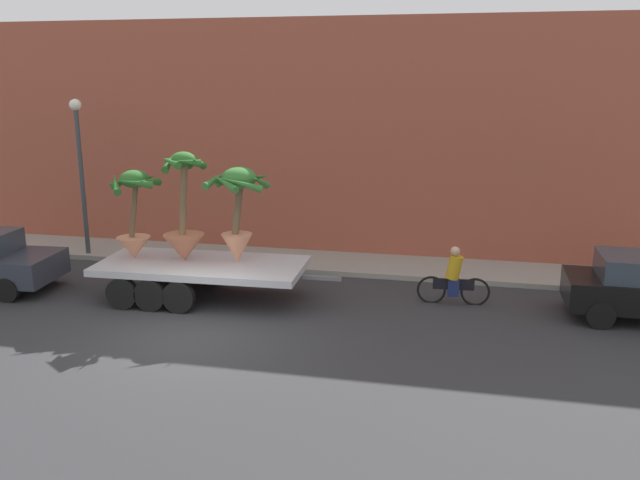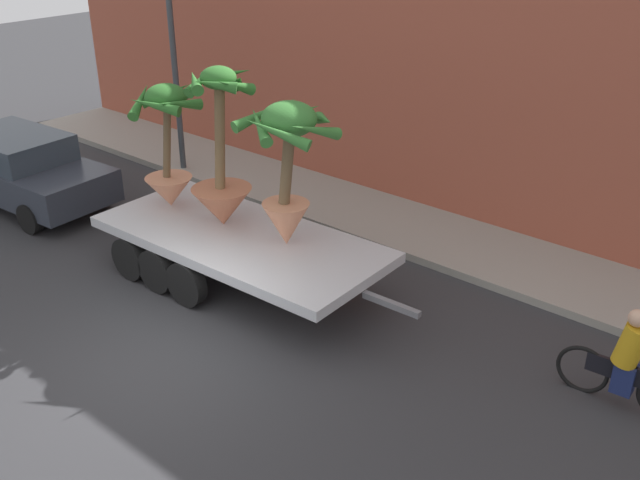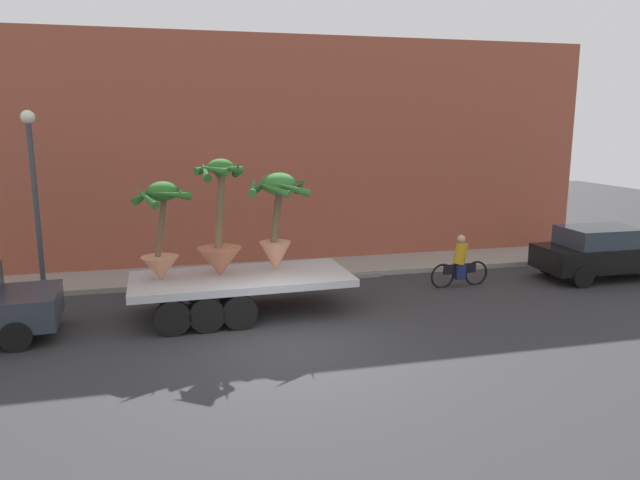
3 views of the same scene
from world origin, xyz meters
TOP-DOWN VIEW (x-y plane):
  - ground_plane at (0.00, 0.00)m, footprint 60.00×60.00m
  - sidewalk at (0.00, 6.10)m, footprint 24.00×2.20m
  - building_facade at (0.00, 7.80)m, footprint 24.00×1.20m
  - flatbed_trailer at (-0.95, 2.34)m, footprint 6.35×2.55m
  - potted_palm_rear at (-2.54, 2.39)m, footprint 1.40×1.43m
  - potted_palm_middle at (-1.18, 2.44)m, footprint 1.18×1.29m
  - potted_palm_front at (0.25, 2.59)m, footprint 1.68×1.65m
  - cyclist at (5.69, 3.33)m, footprint 1.84×0.37m
  - street_lamp at (-5.81, 5.30)m, footprint 0.36×0.36m

SIDE VIEW (x-z plane):
  - ground_plane at x=0.00m, z-range 0.00..0.00m
  - sidewalk at x=0.00m, z-range 0.00..0.15m
  - cyclist at x=5.69m, z-range -0.10..1.44m
  - flatbed_trailer at x=-0.95m, z-range 0.27..1.25m
  - potted_palm_middle at x=-1.18m, z-range 0.58..3.42m
  - potted_palm_rear at x=-2.54m, z-range 0.98..3.32m
  - potted_palm_front at x=0.25m, z-range 1.18..3.65m
  - street_lamp at x=-5.81m, z-range 0.82..5.65m
  - building_facade at x=0.00m, z-range 0.00..7.39m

